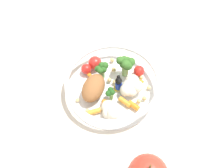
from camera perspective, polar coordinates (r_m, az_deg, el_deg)
name	(u,v)px	position (r m, az deg, el deg)	size (l,w,h in m)	color
ground_plane	(107,93)	(0.68, -0.95, -1.76)	(2.40, 2.40, 0.00)	silver
food_container	(112,84)	(0.66, 0.02, -0.05)	(0.22, 0.22, 0.07)	white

